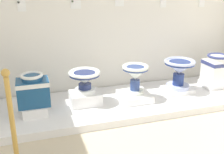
{
  "coord_description": "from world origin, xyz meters",
  "views": [
    {
      "loc": [
        1.17,
        -0.57,
        1.56
      ],
      "look_at": [
        2.13,
        2.51,
        0.42
      ],
      "focal_mm": 43.61,
      "sensor_mm": 36.0,
      "label": 1
    }
  ],
  "objects_px": {
    "antique_toilet_squat_floral": "(135,74)",
    "info_placard_sixth": "(202,1)",
    "antique_toilet_tall_cobalt": "(33,89)",
    "plinth_block_central_ornate": "(177,90)",
    "antique_toilet_central_ornate": "(179,69)",
    "plinth_block_slender_white": "(214,84)",
    "plinth_block_squat_floral": "(135,96)",
    "stanchion_post_near_left": "(15,145)",
    "info_placard_third": "(76,4)",
    "info_placard_second": "(21,6)",
    "info_placard_fifth": "(163,2)",
    "plinth_block_tall_cobalt": "(35,109)",
    "plinth_block_pale_glazed": "(85,98)",
    "info_placard_fourth": "(119,1)",
    "antique_toilet_pale_glazed": "(85,78)",
    "antique_toilet_slender_white": "(217,67)"
  },
  "relations": [
    {
      "from": "info_placard_second",
      "to": "info_placard_fifth",
      "type": "bearing_deg",
      "value": -0.0
    },
    {
      "from": "plinth_block_pale_glazed",
      "to": "antique_toilet_tall_cobalt",
      "type": "bearing_deg",
      "value": -172.02
    },
    {
      "from": "stanchion_post_near_left",
      "to": "plinth_block_slender_white",
      "type": "bearing_deg",
      "value": 21.89
    },
    {
      "from": "plinth_block_slender_white",
      "to": "info_placard_sixth",
      "type": "bearing_deg",
      "value": 93.4
    },
    {
      "from": "antique_toilet_tall_cobalt",
      "to": "info_placard_second",
      "type": "bearing_deg",
      "value": 93.31
    },
    {
      "from": "antique_toilet_central_ornate",
      "to": "info_placard_fourth",
      "type": "bearing_deg",
      "value": 144.26
    },
    {
      "from": "plinth_block_tall_cobalt",
      "to": "antique_toilet_central_ornate",
      "type": "xyz_separation_m",
      "value": [
        1.93,
        0.08,
        0.28
      ]
    },
    {
      "from": "antique_toilet_tall_cobalt",
      "to": "info_placard_fourth",
      "type": "relative_size",
      "value": 2.59
    },
    {
      "from": "antique_toilet_central_ornate",
      "to": "info_placard_fifth",
      "type": "bearing_deg",
      "value": 94.49
    },
    {
      "from": "antique_toilet_tall_cobalt",
      "to": "antique_toilet_slender_white",
      "type": "distance_m",
      "value": 2.56
    },
    {
      "from": "antique_toilet_squat_floral",
      "to": "stanchion_post_near_left",
      "type": "height_order",
      "value": "stanchion_post_near_left"
    },
    {
      "from": "antique_toilet_tall_cobalt",
      "to": "plinth_block_squat_floral",
      "type": "relative_size",
      "value": 0.96
    },
    {
      "from": "antique_toilet_squat_floral",
      "to": "plinth_block_pale_glazed",
      "type": "bearing_deg",
      "value": 172.66
    },
    {
      "from": "info_placard_fourth",
      "to": "info_placard_third",
      "type": "bearing_deg",
      "value": -180.0
    },
    {
      "from": "plinth_block_central_ornate",
      "to": "info_placard_second",
      "type": "distance_m",
      "value": 2.34
    },
    {
      "from": "plinth_block_slender_white",
      "to": "stanchion_post_near_left",
      "type": "height_order",
      "value": "stanchion_post_near_left"
    },
    {
      "from": "antique_toilet_slender_white",
      "to": "antique_toilet_tall_cobalt",
      "type": "bearing_deg",
      "value": -177.63
    },
    {
      "from": "antique_toilet_squat_floral",
      "to": "info_placard_sixth",
      "type": "xyz_separation_m",
      "value": [
        1.28,
        0.58,
        0.83
      ]
    },
    {
      "from": "antique_toilet_central_ornate",
      "to": "plinth_block_pale_glazed",
      "type": "bearing_deg",
      "value": 179.81
    },
    {
      "from": "antique_toilet_central_ornate",
      "to": "plinth_block_slender_white",
      "type": "bearing_deg",
      "value": 2.14
    },
    {
      "from": "plinth_block_pale_glazed",
      "to": "plinth_block_central_ornate",
      "type": "bearing_deg",
      "value": -0.19
    },
    {
      "from": "antique_toilet_central_ornate",
      "to": "info_placard_second",
      "type": "distance_m",
      "value": 2.2
    },
    {
      "from": "antique_toilet_squat_floral",
      "to": "info_placard_third",
      "type": "xyz_separation_m",
      "value": [
        -0.62,
        0.58,
        0.83
      ]
    },
    {
      "from": "info_placard_third",
      "to": "info_placard_fourth",
      "type": "xyz_separation_m",
      "value": [
        0.6,
        0.0,
        0.03
      ]
    },
    {
      "from": "antique_toilet_slender_white",
      "to": "plinth_block_tall_cobalt",
      "type": "bearing_deg",
      "value": -177.63
    },
    {
      "from": "info_placard_second",
      "to": "info_placard_third",
      "type": "xyz_separation_m",
      "value": [
        0.67,
        0.0,
        0.0
      ]
    },
    {
      "from": "info_placard_third",
      "to": "plinth_block_squat_floral",
      "type": "bearing_deg",
      "value": -43.14
    },
    {
      "from": "info_placard_second",
      "to": "info_placard_third",
      "type": "distance_m",
      "value": 0.67
    },
    {
      "from": "antique_toilet_pale_glazed",
      "to": "antique_toilet_squat_floral",
      "type": "relative_size",
      "value": 1.04
    },
    {
      "from": "info_placard_fifth",
      "to": "plinth_block_central_ornate",
      "type": "bearing_deg",
      "value": -85.51
    },
    {
      "from": "plinth_block_tall_cobalt",
      "to": "info_placard_sixth",
      "type": "height_order",
      "value": "info_placard_sixth"
    },
    {
      "from": "antique_toilet_central_ornate",
      "to": "antique_toilet_slender_white",
      "type": "relative_size",
      "value": 1.05
    },
    {
      "from": "antique_toilet_tall_cobalt",
      "to": "plinth_block_central_ornate",
      "type": "height_order",
      "value": "antique_toilet_tall_cobalt"
    },
    {
      "from": "plinth_block_tall_cobalt",
      "to": "antique_toilet_pale_glazed",
      "type": "bearing_deg",
      "value": 7.98
    },
    {
      "from": "plinth_block_squat_floral",
      "to": "stanchion_post_near_left",
      "type": "height_order",
      "value": "stanchion_post_near_left"
    },
    {
      "from": "info_placard_second",
      "to": "info_placard_fifth",
      "type": "relative_size",
      "value": 0.95
    },
    {
      "from": "info_placard_second",
      "to": "plinth_block_tall_cobalt",
      "type": "bearing_deg",
      "value": -86.69
    },
    {
      "from": "plinth_block_slender_white",
      "to": "info_placard_sixth",
      "type": "xyz_separation_m",
      "value": [
        -0.03,
        0.48,
        1.14
      ]
    },
    {
      "from": "plinth_block_squat_floral",
      "to": "info_placard_third",
      "type": "relative_size",
      "value": 2.96
    },
    {
      "from": "plinth_block_tall_cobalt",
      "to": "plinth_block_pale_glazed",
      "type": "xyz_separation_m",
      "value": [
        0.62,
        0.09,
        0.02
      ]
    },
    {
      "from": "plinth_block_squat_floral",
      "to": "info_placard_sixth",
      "type": "relative_size",
      "value": 2.51
    },
    {
      "from": "antique_toilet_slender_white",
      "to": "info_placard_third",
      "type": "bearing_deg",
      "value": 166.01
    },
    {
      "from": "plinth_block_slender_white",
      "to": "stanchion_post_near_left",
      "type": "distance_m",
      "value": 2.96
    },
    {
      "from": "plinth_block_slender_white",
      "to": "info_placard_second",
      "type": "xyz_separation_m",
      "value": [
        -2.59,
        0.48,
        1.14
      ]
    },
    {
      "from": "info_placard_third",
      "to": "antique_toilet_tall_cobalt",
      "type": "bearing_deg",
      "value": -137.34
    },
    {
      "from": "info_placard_second",
      "to": "antique_toilet_slender_white",
      "type": "bearing_deg",
      "value": -10.47
    },
    {
      "from": "plinth_block_slender_white",
      "to": "info_placard_third",
      "type": "height_order",
      "value": "info_placard_third"
    },
    {
      "from": "plinth_block_slender_white",
      "to": "info_placard_sixth",
      "type": "height_order",
      "value": "info_placard_sixth"
    },
    {
      "from": "plinth_block_slender_white",
      "to": "stanchion_post_near_left",
      "type": "bearing_deg",
      "value": -158.11
    },
    {
      "from": "info_placard_second",
      "to": "stanchion_post_near_left",
      "type": "bearing_deg",
      "value": -95.26
    }
  ]
}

